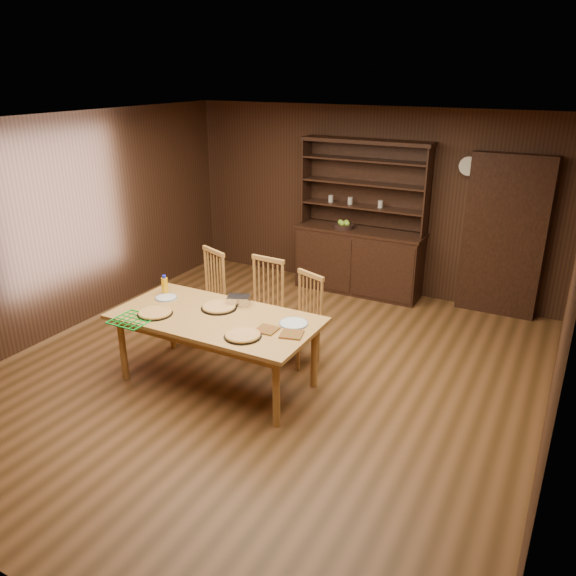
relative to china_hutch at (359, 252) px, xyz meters
The scene contains 20 objects.
floor 2.82m from the china_hutch, 89.99° to the right, with size 6.00×6.00×0.00m, color brown.
room_shell 2.92m from the china_hutch, 89.99° to the right, with size 6.00×6.00×6.00m.
china_hutch is the anchor object (origin of this frame).
doorway 1.96m from the china_hutch, ahead, with size 1.00×0.18×2.10m, color black.
wall_clock 1.89m from the china_hutch, ahead, with size 0.30×0.05×0.30m.
dining_table 3.13m from the china_hutch, 96.14° to the right, with size 2.08×1.04×0.75m.
chair_left 2.49m from the china_hutch, 114.34° to the right, with size 0.58×0.57×1.10m.
chair_center 2.23m from the china_hutch, 97.77° to the right, with size 0.47×0.45×1.09m.
chair_right 2.25m from the china_hutch, 84.25° to the right, with size 0.53×0.52×1.01m.
pizza_left 3.48m from the china_hutch, 105.02° to the right, with size 0.36×0.36×0.04m.
pizza_right 3.37m from the china_hutch, 87.39° to the right, with size 0.35×0.35×0.04m.
pizza_center 2.96m from the china_hutch, 98.09° to the right, with size 0.37×0.37×0.04m.
cooling_rack 3.71m from the china_hutch, 105.74° to the right, with size 0.36×0.36×0.02m, color green, non-canonical shape.
plate_left 3.16m from the china_hutch, 109.97° to the right, with size 0.23×0.23×0.02m.
plate_right 2.94m from the china_hutch, 81.37° to the right, with size 0.28×0.28×0.02m.
foil_dish 2.76m from the china_hutch, 96.13° to the right, with size 0.23×0.17×0.09m, color white.
juice_bottle 3.11m from the china_hutch, 112.21° to the right, with size 0.07×0.07×0.22m.
pot_holder_a 3.17m from the china_hutch, 80.29° to the right, with size 0.20×0.20×0.02m, color #B5141B.
pot_holder_b 3.16m from the china_hutch, 84.90° to the right, with size 0.19×0.19×0.01m, color #B5141B.
fruit_bowl 0.46m from the china_hutch, 163.71° to the right, with size 0.30×0.30×0.12m.
Camera 1 is at (2.71, -4.53, 3.06)m, focal length 35.00 mm.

